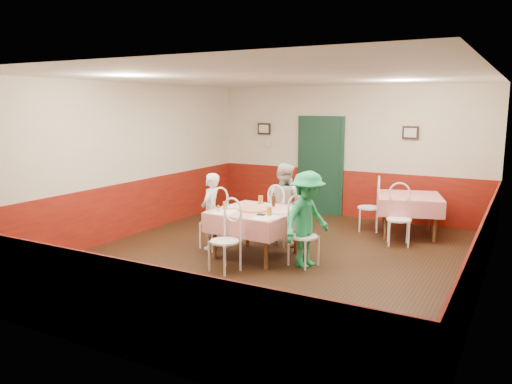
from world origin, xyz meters
The scene contains 39 objects.
floor centered at (0.00, 0.00, 0.00)m, with size 7.00×7.00×0.00m, color black.
ceiling centered at (0.00, 0.00, 2.80)m, with size 7.00×7.00×0.00m, color white.
back_wall centered at (0.00, 3.50, 1.40)m, with size 6.00×0.10×2.80m, color beige.
front_wall centered at (0.00, -3.50, 1.40)m, with size 6.00×0.10×2.80m, color beige.
left_wall centered at (-3.00, 0.00, 1.40)m, with size 0.10×7.00×2.80m, color beige.
right_wall centered at (3.00, 0.00, 1.40)m, with size 0.10×7.00×2.80m, color beige.
wainscot_back centered at (0.00, 3.48, 0.50)m, with size 6.00×0.03×1.00m, color maroon.
wainscot_front centered at (0.00, -3.48, 0.50)m, with size 6.00×0.03×1.00m, color maroon.
wainscot_left centered at (-2.98, 0.00, 0.50)m, with size 0.03×7.00×1.00m, color maroon.
wainscot_right centered at (2.98, 0.00, 0.50)m, with size 0.03×7.00×1.00m, color maroon.
door centered at (-0.60, 3.45, 1.05)m, with size 0.96×0.06×2.10m, color black.
picture_left centered at (-2.00, 3.45, 1.85)m, with size 0.32×0.03×0.26m, color black.
picture_right centered at (1.30, 3.45, 1.85)m, with size 0.32×0.03×0.26m, color black.
thermostat centered at (-1.90, 3.45, 1.50)m, with size 0.10×0.03×0.10m, color white.
main_table centered at (-0.30, -0.02, 0.38)m, with size 1.22×1.22×0.77m, color red.
second_table centered at (1.54, 2.50, 0.38)m, with size 1.12×1.12×0.77m, color red.
chair_left centered at (-1.15, 0.03, 0.45)m, with size 0.42×0.42×0.90m, color white, non-canonical shape.
chair_right centered at (0.55, -0.07, 0.45)m, with size 0.42×0.42×0.90m, color white, non-canonical shape.
chair_far centered at (-0.25, 0.83, 0.45)m, with size 0.42×0.42×0.90m, color white, non-canonical shape.
chair_near centered at (-0.35, -0.87, 0.45)m, with size 0.42×0.42×0.90m, color white, non-canonical shape.
chair_second_a centered at (0.79, 2.50, 0.45)m, with size 0.42×0.42×0.90m, color white, non-canonical shape.
chair_second_b centered at (1.54, 1.75, 0.45)m, with size 0.42×0.42×0.90m, color white, non-canonical shape.
pizza centered at (-0.32, -0.04, 0.78)m, with size 0.49×0.49×0.03m, color #B74723.
plate_left centered at (-0.73, -0.02, 0.77)m, with size 0.25×0.25×0.01m, color white.
plate_right centered at (0.13, -0.02, 0.77)m, with size 0.25×0.25×0.01m, color white.
plate_far centered at (-0.30, 0.37, 0.77)m, with size 0.25×0.25×0.01m, color white.
glass_a centered at (-0.74, -0.23, 0.83)m, with size 0.07×0.07×0.13m, color #BF7219.
glass_b centered at (0.08, -0.28, 0.82)m, with size 0.07×0.07×0.13m, color #BF7219.
glass_c centered at (-0.45, 0.41, 0.83)m, with size 0.08×0.08×0.15m, color #BF7219.
beer_bottle centered at (-0.18, 0.36, 0.86)m, with size 0.06×0.06×0.21m, color #381C0A.
shaker_a centered at (-0.74, -0.41, 0.81)m, with size 0.04×0.04×0.09m, color silver.
shaker_b centered at (-0.70, -0.46, 0.81)m, with size 0.04×0.04×0.09m, color silver.
shaker_c centered at (-0.79, -0.36, 0.81)m, with size 0.04×0.04×0.09m, color #B23319.
menu_left centered at (-0.65, -0.39, 0.76)m, with size 0.30×0.40×0.00m, color white.
menu_right centered at (0.09, -0.42, 0.76)m, with size 0.30×0.40×0.00m, color white.
wallet centered at (-0.04, -0.31, 0.77)m, with size 0.11×0.09×0.02m, color black.
diner_left centered at (-1.20, 0.03, 0.64)m, with size 0.47×0.31×1.28m, color gray.
diner_far centered at (-0.24, 0.88, 0.71)m, with size 0.69×0.54×1.42m, color gray.
diner_right centered at (0.60, -0.08, 0.72)m, with size 0.93×0.54×1.44m, color gray.
Camera 1 is at (3.42, -6.76, 2.41)m, focal length 35.00 mm.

